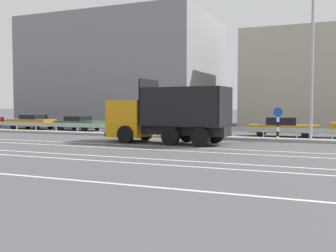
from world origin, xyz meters
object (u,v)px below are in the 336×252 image
at_px(parked_car_2, 32,122).
at_px(parked_car_4, 137,124).
at_px(parked_car_6, 283,127).
at_px(street_lamp_1, 312,58).
at_px(median_road_sign, 278,124).
at_px(parked_car_5, 198,125).
at_px(dump_truck, 154,120).
at_px(parked_car_3, 79,123).

xyz_separation_m(parked_car_2, parked_car_4, (10.75, 0.19, -0.02)).
bearing_deg(parked_car_6, street_lamp_1, 23.93).
relative_size(median_road_sign, parked_car_6, 0.44).
xyz_separation_m(parked_car_5, parked_car_6, (6.35, 0.01, -0.03)).
bearing_deg(dump_truck, parked_car_6, -38.07).
bearing_deg(parked_car_2, parked_car_6, -88.66).
xyz_separation_m(dump_truck, street_lamp_1, (8.66, 3.66, 3.69)).
bearing_deg(street_lamp_1, parked_car_4, 164.13).
relative_size(parked_car_2, parked_car_4, 0.96).
xyz_separation_m(dump_truck, parked_car_3, (-10.68, 7.47, -0.67)).
bearing_deg(median_road_sign, parked_car_6, 91.49).
distance_m(parked_car_2, parked_car_4, 10.75).
height_order(dump_truck, parked_car_5, dump_truck).
bearing_deg(dump_truck, parked_car_5, 1.37).
height_order(parked_car_3, parked_car_6, parked_car_6).
height_order(median_road_sign, parked_car_3, median_road_sign).
relative_size(dump_truck, parked_car_5, 1.57).
distance_m(parked_car_2, parked_car_5, 16.05).
relative_size(median_road_sign, parked_car_4, 0.46).
bearing_deg(parked_car_6, parked_car_2, -93.85).
bearing_deg(parked_car_3, parked_car_5, 94.15).
height_order(median_road_sign, parked_car_4, median_road_sign).
distance_m(parked_car_3, parked_car_6, 17.32).
bearing_deg(parked_car_6, parked_car_5, -93.97).
relative_size(street_lamp_1, parked_car_2, 2.06).
height_order(dump_truck, parked_car_4, dump_truck).
distance_m(parked_car_4, parked_car_6, 11.65).
xyz_separation_m(median_road_sign, street_lamp_1, (1.92, -0.06, 3.92)).
relative_size(dump_truck, parked_car_4, 1.61).
height_order(dump_truck, parked_car_2, dump_truck).
bearing_deg(parked_car_6, parked_car_3, -94.18).
relative_size(parked_car_3, parked_car_6, 0.89).
bearing_deg(street_lamp_1, parked_car_6, 118.02).
relative_size(parked_car_2, parked_car_5, 0.93).
xyz_separation_m(parked_car_4, parked_car_5, (5.30, -0.11, 0.04)).
distance_m(dump_truck, street_lamp_1, 10.10).
distance_m(parked_car_5, parked_car_6, 6.35).
height_order(parked_car_2, parked_car_4, parked_car_4).
xyz_separation_m(parked_car_2, parked_car_3, (5.07, 0.12, -0.04)).
xyz_separation_m(street_lamp_1, parked_car_2, (-24.41, 3.70, -4.32)).
bearing_deg(street_lamp_1, parked_car_2, 171.39).
xyz_separation_m(dump_truck, parked_car_4, (-5.00, 7.54, -0.64)).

